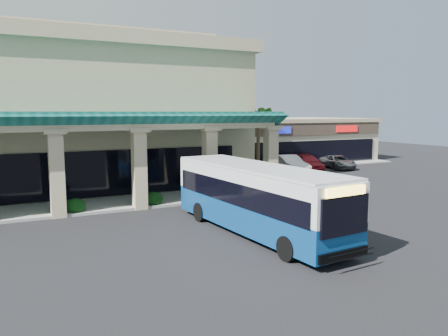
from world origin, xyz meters
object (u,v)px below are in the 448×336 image
pedestrian (327,212)px  car_gray (338,162)px  car_red (308,163)px  transit_bus (256,200)px  car_white (288,165)px

pedestrian → car_gray: (16.14, 17.82, -0.27)m
car_red → pedestrian: bearing=-107.3°
transit_bus → car_red: 23.41m
transit_bus → car_red: bearing=42.4°
transit_bus → car_red: transit_bus is taller
car_gray → car_red: bearing=-171.8°
transit_bus → car_gray: size_ratio=2.44×
transit_bus → car_white: transit_bus is taller
pedestrian → car_gray: size_ratio=0.39×
pedestrian → car_gray: bearing=-45.0°
car_white → car_gray: car_white is taller
car_white → car_red: size_ratio=1.05×
car_red → car_gray: 3.45m
car_red → car_gray: car_red is taller
car_red → transit_bus: bearing=-115.5°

